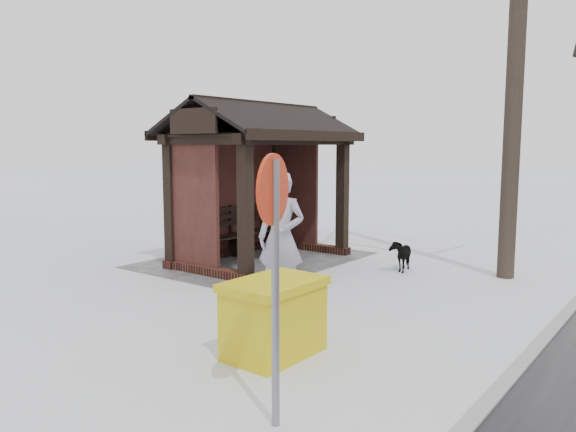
# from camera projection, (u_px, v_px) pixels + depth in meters

# --- Properties ---
(ground) EXTENTS (120.00, 120.00, 0.00)m
(ground) POSITION_uv_depth(u_px,v_px,m) (262.00, 261.00, 11.00)
(ground) COLOR silver
(ground) RESTS_ON ground
(kerb) EXTENTS (120.00, 0.15, 0.06)m
(kerb) POSITION_uv_depth(u_px,v_px,m) (570.00, 310.00, 7.70)
(kerb) COLOR gray
(kerb) RESTS_ON ground
(trampled_patch) EXTENTS (4.20, 3.20, 0.02)m
(trampled_patch) POSITION_uv_depth(u_px,v_px,m) (254.00, 260.00, 11.12)
(trampled_patch) COLOR gray
(trampled_patch) RESTS_ON ground
(bus_shelter) EXTENTS (3.60, 2.40, 3.09)m
(bus_shelter) POSITION_uv_depth(u_px,v_px,m) (255.00, 150.00, 10.82)
(bus_shelter) COLOR #331612
(bus_shelter) RESTS_ON ground
(pedestrian) EXTENTS (0.61, 0.78, 1.90)m
(pedestrian) POSITION_uv_depth(u_px,v_px,m) (281.00, 237.00, 8.01)
(pedestrian) COLOR #928BA3
(pedestrian) RESTS_ON ground
(dog) EXTENTS (0.75, 0.48, 0.58)m
(dog) POSITION_uv_depth(u_px,v_px,m) (401.00, 255.00, 10.17)
(dog) COLOR black
(dog) RESTS_ON ground
(grit_bin) EXTENTS (1.10, 0.76, 0.83)m
(grit_bin) POSITION_uv_depth(u_px,v_px,m) (274.00, 317.00, 6.03)
(grit_bin) COLOR #C4AE0B
(grit_bin) RESTS_ON ground
(road_sign) EXTENTS (0.55, 0.18, 2.20)m
(road_sign) POSITION_uv_depth(u_px,v_px,m) (274.00, 231.00, 4.37)
(road_sign) COLOR slate
(road_sign) RESTS_ON ground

